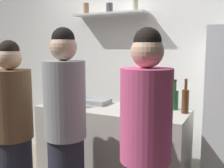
% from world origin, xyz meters
% --- Properties ---
extents(back_wall_assembly, '(4.80, 0.32, 2.60)m').
position_xyz_m(back_wall_assembly, '(-0.00, 1.25, 1.30)').
color(back_wall_assembly, white).
rests_on(back_wall_assembly, ground).
extents(counter, '(1.56, 0.60, 0.90)m').
position_xyz_m(counter, '(0.05, 0.55, 0.45)').
color(counter, '#B7B2A8').
rests_on(counter, ground).
extents(baking_pan, '(0.34, 0.24, 0.05)m').
position_xyz_m(baking_pan, '(-0.23, 0.65, 0.93)').
color(baking_pan, gray).
rests_on(baking_pan, counter).
extents(utensil_holder, '(0.11, 0.11, 0.21)m').
position_xyz_m(utensil_holder, '(-0.28, 0.40, 0.96)').
color(utensil_holder, '#B2B2B7').
rests_on(utensil_holder, counter).
extents(wine_bottle_green_glass, '(0.08, 0.08, 0.31)m').
position_xyz_m(wine_bottle_green_glass, '(0.65, 0.75, 1.01)').
color(wine_bottle_green_glass, '#19471E').
rests_on(wine_bottle_green_glass, counter).
extents(wine_bottle_amber_glass, '(0.07, 0.07, 0.33)m').
position_xyz_m(wine_bottle_amber_glass, '(0.78, 0.65, 1.03)').
color(wine_bottle_amber_glass, '#472814').
rests_on(wine_bottle_amber_glass, counter).
extents(wine_bottle_pale_glass, '(0.08, 0.08, 0.27)m').
position_xyz_m(wine_bottle_pale_glass, '(-0.47, 0.60, 1.00)').
color(wine_bottle_pale_glass, '#B2BFB2').
rests_on(wine_bottle_pale_glass, counter).
extents(water_bottle_plastic, '(0.08, 0.08, 0.23)m').
position_xyz_m(water_bottle_plastic, '(-0.57, 0.46, 1.00)').
color(water_bottle_plastic, silver).
rests_on(water_bottle_plastic, counter).
extents(person_grey_hoodie, '(0.34, 0.34, 1.68)m').
position_xyz_m(person_grey_hoodie, '(-0.03, -0.16, 0.83)').
color(person_grey_hoodie, '#262633').
rests_on(person_grey_hoodie, ground).
extents(person_pink_top, '(0.34, 0.34, 1.65)m').
position_xyz_m(person_pink_top, '(0.70, -0.26, 0.81)').
color(person_pink_top, '#262633').
rests_on(person_pink_top, ground).
extents(person_brown_jacket, '(0.34, 0.34, 1.58)m').
position_xyz_m(person_brown_jacket, '(-0.50, -0.27, 0.78)').
color(person_brown_jacket, '#262633').
rests_on(person_brown_jacket, ground).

